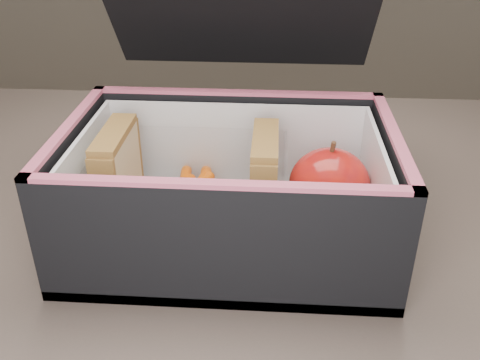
{
  "coord_description": "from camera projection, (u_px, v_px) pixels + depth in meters",
  "views": [
    {
      "loc": [
        0.07,
        -0.48,
        1.08
      ],
      "look_at": [
        0.04,
        -0.01,
        0.81
      ],
      "focal_mm": 40.0,
      "sensor_mm": 36.0,
      "label": 1
    }
  ],
  "objects": [
    {
      "name": "sandwich_right",
      "position": [
        264.0,
        181.0,
        0.53
      ],
      "size": [
        0.02,
        0.09,
        0.1
      ],
      "color": "tan",
      "rests_on": "plastic_tub"
    },
    {
      "name": "red_apple",
      "position": [
        329.0,
        185.0,
        0.53
      ],
      "size": [
        0.11,
        0.11,
        0.09
      ],
      "rotation": [
        0.0,
        0.0,
        0.43
      ],
      "color": "maroon",
      "rests_on": "paper_napkin"
    },
    {
      "name": "paper_napkin",
      "position": [
        321.0,
        219.0,
        0.56
      ],
      "size": [
        0.1,
        0.1,
        0.01
      ],
      "primitive_type": "cube",
      "rotation": [
        0.0,
        0.0,
        -0.2
      ],
      "color": "white",
      "rests_on": "lunch_bag"
    },
    {
      "name": "kitchen_table",
      "position": [
        211.0,
        288.0,
        0.62
      ],
      "size": [
        1.2,
        0.8,
        0.75
      ],
      "color": "brown",
      "rests_on": "ground"
    },
    {
      "name": "sandwich_left",
      "position": [
        119.0,
        176.0,
        0.54
      ],
      "size": [
        0.02,
        0.09,
        0.1
      ],
      "color": "tan",
      "rests_on": "plastic_tub"
    },
    {
      "name": "lunch_bag",
      "position": [
        230.0,
        178.0,
        0.53
      ],
      "size": [
        0.32,
        0.34,
        0.28
      ],
      "color": "black",
      "rests_on": "kitchen_table"
    },
    {
      "name": "carrot_sticks",
      "position": [
        196.0,
        204.0,
        0.55
      ],
      "size": [
        0.05,
        0.15,
        0.03
      ],
      "color": "#E8560A",
      "rests_on": "plastic_tub"
    },
    {
      "name": "plastic_tub",
      "position": [
        191.0,
        190.0,
        0.54
      ],
      "size": [
        0.19,
        0.14,
        0.08
      ],
      "primitive_type": null,
      "color": "white",
      "rests_on": "lunch_bag"
    }
  ]
}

